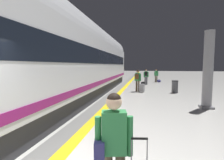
# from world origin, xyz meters

# --- Properties ---
(safety_line_strip) EXTENTS (0.36, 80.00, 0.01)m
(safety_line_strip) POSITION_xyz_m (-0.52, 10.00, 0.00)
(safety_line_strip) COLOR yellow
(safety_line_strip) RESTS_ON ground
(tactile_edge_band) EXTENTS (0.73, 80.00, 0.01)m
(tactile_edge_band) POSITION_xyz_m (-0.91, 10.00, 0.00)
(tactile_edge_band) COLOR slate
(tactile_edge_band) RESTS_ON ground
(high_speed_train) EXTENTS (2.94, 28.32, 4.97)m
(high_speed_train) POSITION_xyz_m (-2.74, 5.68, 2.50)
(high_speed_train) COLOR #38383D
(high_speed_train) RESTS_ON ground
(traveller_foreground) EXTENTS (0.53, 0.35, 1.65)m
(traveller_foreground) POSITION_xyz_m (0.89, 0.46, 0.95)
(traveller_foreground) COLOR brown
(traveller_foreground) RESTS_ON ground
(passenger_near) EXTENTS (0.50, 0.41, 1.69)m
(passenger_near) POSITION_xyz_m (0.72, 11.36, 1.00)
(passenger_near) COLOR brown
(passenger_near) RESTS_ON ground
(suitcase_near) EXTENTS (0.43, 0.34, 0.63)m
(suitcase_near) POSITION_xyz_m (1.05, 11.06, 0.34)
(suitcase_near) COLOR #9E9EA3
(suitcase_near) RESTS_ON ground
(passenger_mid) EXTENTS (0.51, 0.33, 1.63)m
(passenger_mid) POSITION_xyz_m (1.37, 16.31, 0.96)
(passenger_mid) COLOR #383842
(passenger_mid) RESTS_ON ground
(duffel_bag_mid) EXTENTS (0.44, 0.26, 0.36)m
(duffel_bag_mid) POSITION_xyz_m (1.05, 16.12, 0.15)
(duffel_bag_mid) COLOR black
(duffel_bag_mid) RESTS_ON ground
(passenger_far) EXTENTS (0.47, 0.27, 1.57)m
(passenger_far) POSITION_xyz_m (2.58, 19.21, 0.91)
(passenger_far) COLOR brown
(passenger_far) RESTS_ON ground
(duffel_bag_far) EXTENTS (0.44, 0.26, 0.36)m
(duffel_bag_far) POSITION_xyz_m (2.90, 19.02, 0.15)
(duffel_bag_far) COLOR navy
(duffel_bag_far) RESTS_ON ground
(platform_pillar) EXTENTS (0.56, 0.56, 3.60)m
(platform_pillar) POSITION_xyz_m (4.16, 6.89, 1.72)
(platform_pillar) COLOR gray
(platform_pillar) RESTS_ON ground
(waste_bin) EXTENTS (0.46, 0.46, 0.91)m
(waste_bin) POSITION_xyz_m (3.44, 11.27, 0.46)
(waste_bin) COLOR #4C4C51
(waste_bin) RESTS_ON ground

